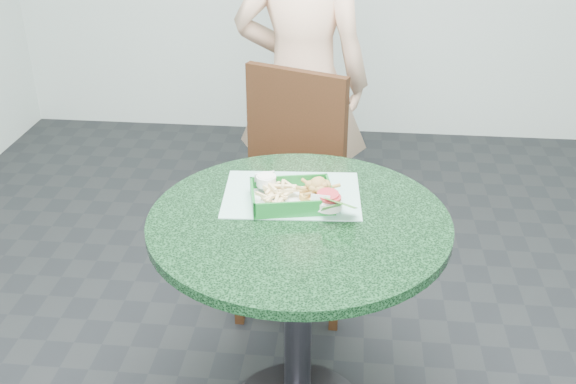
# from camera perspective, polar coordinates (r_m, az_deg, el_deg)

# --- Properties ---
(cafe_table) EXTENTS (0.86, 0.86, 0.75)m
(cafe_table) POSITION_cam_1_polar(r_m,az_deg,el_deg) (2.01, 0.89, -6.81)
(cafe_table) COLOR #2E2D33
(cafe_table) RESTS_ON floor
(dining_chair) EXTENTS (0.44, 0.44, 0.93)m
(dining_chair) POSITION_cam_1_polar(r_m,az_deg,el_deg) (2.68, 0.44, 1.48)
(dining_chair) COLOR #33160D
(dining_chair) RESTS_ON floor
(diner_person) EXTENTS (0.64, 0.44, 1.68)m
(diner_person) POSITION_cam_1_polar(r_m,az_deg,el_deg) (2.89, 1.18, 10.03)
(diner_person) COLOR #DCAE8C
(diner_person) RESTS_ON floor
(placemat) EXTENTS (0.43, 0.33, 0.00)m
(placemat) POSITION_cam_1_polar(r_m,az_deg,el_deg) (2.03, 0.32, -0.71)
(placemat) COLOR #8EC7B6
(placemat) RESTS_ON cafe_table
(food_basket) EXTENTS (0.24, 0.17, 0.05)m
(food_basket) POSITION_cam_1_polar(r_m,az_deg,el_deg) (1.98, 0.32, -1.11)
(food_basket) COLOR #136C25
(food_basket) RESTS_ON placemat
(crab_sandwich) EXTENTS (0.11, 0.11, 0.07)m
(crab_sandwich) POSITION_cam_1_polar(r_m,az_deg,el_deg) (1.96, 2.53, -0.38)
(crab_sandwich) COLOR gold
(crab_sandwich) RESTS_ON food_basket
(fries_pile) EXTENTS (0.13, 0.14, 0.04)m
(fries_pile) POSITION_cam_1_polar(r_m,az_deg,el_deg) (1.97, -0.96, -0.50)
(fries_pile) COLOR #EBCE8C
(fries_pile) RESTS_ON food_basket
(sauce_ramekin) EXTENTS (0.06, 0.06, 0.03)m
(sauce_ramekin) POSITION_cam_1_polar(r_m,az_deg,el_deg) (2.02, -1.48, 0.69)
(sauce_ramekin) COLOR white
(sauce_ramekin) RESTS_ON food_basket
(garnish_cup) EXTENTS (0.11, 0.11, 0.04)m
(garnish_cup) POSITION_cam_1_polar(r_m,az_deg,el_deg) (1.90, 3.33, -1.66)
(garnish_cup) COLOR silver
(garnish_cup) RESTS_ON food_basket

